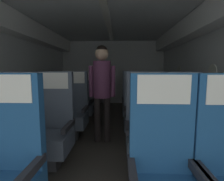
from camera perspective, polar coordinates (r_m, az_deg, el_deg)
ground at (r=3.12m, az=-2.28°, el=-15.66°), size 3.86×6.74×0.02m
fuselage_shell at (r=3.20m, az=-1.97°, el=14.67°), size 3.74×6.39×2.26m
seat_a_left_aisle at (r=1.50m, az=-32.55°, el=-22.34°), size 0.48×0.47×1.17m
seat_a_right_window at (r=1.31m, az=17.17°, el=-26.02°), size 0.48×0.47×1.17m
seat_b_left_window at (r=2.42m, az=-29.32°, el=-10.94°), size 0.48×0.47×1.17m
seat_b_left_aisle at (r=2.23m, az=-19.35°, el=-11.91°), size 0.48×0.47×1.17m
seat_b_right_aisle at (r=2.22m, az=22.87°, el=-12.20°), size 0.48×0.47×1.17m
seat_b_right_window at (r=2.10m, az=11.19°, el=-12.81°), size 0.48×0.47×1.17m
seat_c_left_window at (r=3.19m, az=-20.88°, el=-6.32°), size 0.48×0.47×1.17m
seat_c_left_aisle at (r=3.04m, az=-12.73°, el=-6.65°), size 0.48×0.47×1.17m
seat_c_right_aisle at (r=3.01m, az=17.02°, el=-6.94°), size 0.48×0.47×1.17m
seat_c_right_window at (r=2.93m, az=8.54°, el=-7.10°), size 0.48×0.47×1.17m
seat_d_left_window at (r=3.99m, az=-15.81°, el=-3.52°), size 0.48×0.47×1.17m
seat_d_left_aisle at (r=3.88m, az=-9.50°, el=-3.65°), size 0.48×0.47×1.17m
seat_d_right_aisle at (r=3.87m, az=13.88°, el=-3.77°), size 0.48×0.47×1.17m
seat_d_right_window at (r=3.80m, az=7.01°, el=-3.83°), size 0.48×0.47×1.17m
flight_attendant at (r=2.72m, az=-3.40°, el=2.31°), size 0.43×0.28×1.58m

